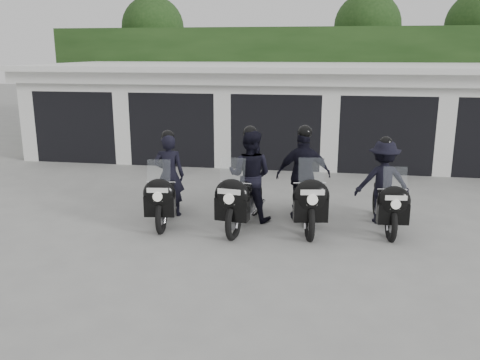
% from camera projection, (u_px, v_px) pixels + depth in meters
% --- Properties ---
extents(ground, '(80.00, 80.00, 0.00)m').
position_uv_depth(ground, '(246.00, 234.00, 9.70)').
color(ground, gray).
rests_on(ground, ground).
extents(garage_block, '(16.40, 6.80, 2.96)m').
position_uv_depth(garage_block, '(283.00, 111.00, 17.04)').
color(garage_block, white).
rests_on(garage_block, ground).
extents(background_vegetation, '(20.00, 3.90, 5.80)m').
position_uv_depth(background_vegetation, '(303.00, 66.00, 21.29)').
color(background_vegetation, '#193212').
rests_on(background_vegetation, ground).
extents(police_bike_a, '(0.82, 2.16, 1.88)m').
position_uv_depth(police_bike_a, '(167.00, 185.00, 10.37)').
color(police_bike_a, black).
rests_on(police_bike_a, ground).
extents(police_bike_b, '(1.01, 2.32, 2.02)m').
position_uv_depth(police_bike_b, '(247.00, 182.00, 10.16)').
color(police_bike_b, black).
rests_on(police_bike_b, ground).
extents(police_bike_c, '(1.20, 2.32, 2.03)m').
position_uv_depth(police_bike_c, '(304.00, 182.00, 10.16)').
color(police_bike_c, black).
rests_on(police_bike_c, ground).
extents(police_bike_d, '(1.14, 2.10, 1.83)m').
position_uv_depth(police_bike_d, '(384.00, 187.00, 10.06)').
color(police_bike_d, black).
rests_on(police_bike_d, ground).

